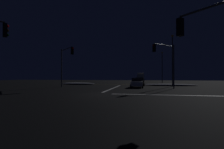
% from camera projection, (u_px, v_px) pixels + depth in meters
% --- Properties ---
extents(ground, '(120.00, 120.00, 0.10)m').
position_uv_depth(ground, '(100.00, 94.00, 17.45)').
color(ground, black).
extents(stop_line_north, '(0.35, 14.97, 0.01)m').
position_uv_depth(stop_line_north, '(114.00, 88.00, 26.02)').
color(stop_line_north, white).
rests_on(stop_line_north, ground).
extents(centre_line_ns, '(22.00, 0.15, 0.01)m').
position_uv_depth(centre_line_ns, '(123.00, 84.00, 37.43)').
color(centre_line_ns, yellow).
rests_on(centre_line_ns, ground).
extents(crosswalk_bar_east, '(14.97, 0.40, 0.01)m').
position_uv_depth(crosswalk_bar_east, '(188.00, 95.00, 15.84)').
color(crosswalk_bar_east, white).
rests_on(crosswalk_bar_east, ground).
extents(snow_bank_left_curb, '(7.51, 1.50, 0.45)m').
position_uv_depth(snow_bank_left_curb, '(78.00, 84.00, 36.30)').
color(snow_bank_left_curb, white).
rests_on(snow_bank_left_curb, ground).
extents(snow_bank_right_curb, '(10.40, 1.50, 0.39)m').
position_uv_depth(snow_bank_right_curb, '(169.00, 85.00, 31.69)').
color(snow_bank_right_curb, white).
rests_on(snow_bank_right_curb, ground).
extents(sedan_white, '(2.02, 4.33, 1.57)m').
position_uv_depth(sedan_white, '(137.00, 83.00, 27.07)').
color(sedan_white, silver).
rests_on(sedan_white, ground).
extents(sedan_black, '(2.02, 4.33, 1.57)m').
position_uv_depth(sedan_black, '(139.00, 82.00, 32.68)').
color(sedan_black, black).
rests_on(sedan_black, ground).
extents(sedan_silver, '(2.02, 4.33, 1.57)m').
position_uv_depth(sedan_silver, '(139.00, 81.00, 38.33)').
color(sedan_silver, '#B7B7BC').
rests_on(sedan_silver, ground).
extents(sedan_orange, '(2.02, 4.33, 1.57)m').
position_uv_depth(sedan_orange, '(139.00, 80.00, 43.77)').
color(sedan_orange, '#C66014').
rests_on(sedan_orange, ground).
extents(sedan_blue, '(2.02, 4.33, 1.57)m').
position_uv_depth(sedan_blue, '(139.00, 80.00, 48.89)').
color(sedan_blue, navy).
rests_on(sedan_blue, ground).
extents(sedan_green, '(2.02, 4.33, 1.57)m').
position_uv_depth(sedan_green, '(140.00, 79.00, 55.25)').
color(sedan_green, '#14512D').
rests_on(sedan_green, ground).
extents(box_truck, '(2.68, 8.28, 3.08)m').
position_uv_depth(box_truck, '(141.00, 77.00, 62.76)').
color(box_truck, beige).
rests_on(box_truck, ground).
extents(traffic_signal_se, '(2.75, 2.75, 5.67)m').
position_uv_depth(traffic_signal_se, '(215.00, 35.00, 8.14)').
color(traffic_signal_se, '#4C4C51').
rests_on(traffic_signal_se, ground).
extents(traffic_signal_ne, '(3.39, 3.39, 6.61)m').
position_uv_depth(traffic_signal_ne, '(166.00, 57.00, 23.77)').
color(traffic_signal_ne, '#4C4C51').
rests_on(traffic_signal_ne, ground).
extents(traffic_signal_nw, '(3.82, 3.82, 6.49)m').
position_uv_depth(traffic_signal_nw, '(66.00, 60.00, 26.41)').
color(traffic_signal_nw, '#4C4C51').
rests_on(traffic_signal_nw, ground).
extents(streetlamp_right_far, '(0.44, 0.44, 8.60)m').
position_uv_depth(streetlamp_right_far, '(162.00, 65.00, 45.51)').
color(streetlamp_right_far, '#424247').
rests_on(streetlamp_right_far, ground).
extents(streetlamp_right_near, '(0.44, 0.44, 9.38)m').
position_uv_depth(streetlamp_right_near, '(172.00, 57.00, 29.79)').
color(streetlamp_right_near, '#424247').
rests_on(streetlamp_right_near, ground).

